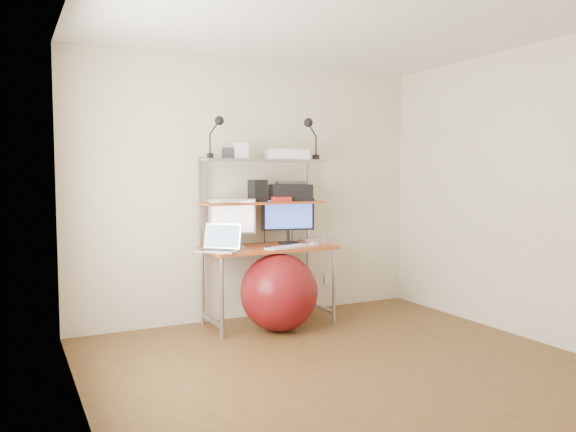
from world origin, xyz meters
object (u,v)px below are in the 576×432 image
(monitor_silver, at_px, (232,220))
(printer, at_px, (291,192))
(monitor_black, at_px, (288,217))
(exercise_ball, at_px, (279,292))
(laptop, at_px, (221,245))

(monitor_silver, xyz_separation_m, printer, (0.64, 0.08, 0.24))
(monitor_black, height_order, exercise_ball, monitor_black)
(monitor_black, distance_m, laptop, 0.82)
(printer, xyz_separation_m, exercise_ball, (-0.32, -0.40, -0.89))
(monitor_silver, relative_size, printer, 1.07)
(monitor_black, relative_size, printer, 1.17)
(monitor_silver, distance_m, printer, 0.69)
(printer, distance_m, exercise_ball, 1.03)
(laptop, xyz_separation_m, printer, (0.82, 0.27, 0.45))
(monitor_black, distance_m, printer, 0.25)
(monitor_black, xyz_separation_m, printer, (0.06, 0.06, 0.24))
(laptop, bearing_deg, monitor_black, 58.60)
(monitor_silver, xyz_separation_m, laptop, (-0.18, -0.19, -0.20))
(monitor_silver, height_order, printer, printer)
(monitor_silver, height_order, laptop, monitor_silver)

